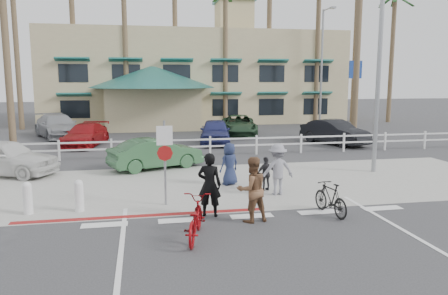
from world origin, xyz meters
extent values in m
plane|color=#333335|center=(0.00, 0.00, 0.00)|extent=(140.00, 140.00, 0.00)
cube|color=#333335|center=(0.00, -2.00, 0.00)|extent=(12.00, 16.00, 0.01)
cube|color=gray|center=(0.00, 4.50, 0.01)|extent=(22.00, 7.00, 0.01)
cube|color=#333335|center=(0.00, 8.50, 0.00)|extent=(40.00, 5.00, 0.01)
cube|color=#333335|center=(0.00, 18.00, 0.00)|extent=(50.00, 16.00, 0.01)
cube|color=maroon|center=(-3.00, 1.20, 0.01)|extent=(7.00, 0.25, 0.02)
imported|color=maroon|center=(-1.78, -0.83, 0.50)|extent=(1.13, 2.02, 1.01)
imported|color=black|center=(-1.15, 0.86, 0.90)|extent=(0.76, 0.61, 1.81)
imported|color=black|center=(2.23, 0.35, 0.47)|extent=(0.70, 1.63, 0.95)
imported|color=brown|center=(-0.11, 0.18, 0.89)|extent=(0.99, 0.84, 1.78)
imported|color=gray|center=(1.42, 2.73, 0.86)|extent=(1.15, 0.71, 1.71)
imported|color=#272629|center=(1.21, 3.32, 0.59)|extent=(0.73, 0.41, 1.18)
imported|color=#1D2647|center=(0.13, 4.37, 0.77)|extent=(0.90, 0.78, 1.55)
imported|color=#2C5633|center=(-2.38, 7.87, 0.66)|extent=(4.23, 2.76, 1.32)
imported|color=silver|center=(-8.38, 7.66, 0.73)|extent=(4.62, 3.26, 1.46)
imported|color=maroon|center=(-6.14, 15.13, 0.65)|extent=(2.73, 4.75, 1.29)
imported|color=navy|center=(1.38, 14.71, 0.73)|extent=(2.45, 4.54, 1.47)
imported|color=black|center=(8.29, 13.14, 0.72)|extent=(3.11, 4.65, 1.45)
imported|color=gray|center=(-8.37, 19.32, 0.77)|extent=(4.09, 5.72, 1.54)
imported|color=#213D26|center=(3.64, 18.30, 0.70)|extent=(3.11, 5.32, 1.39)
camera|label=1|loc=(-2.98, -10.83, 3.80)|focal=35.00mm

